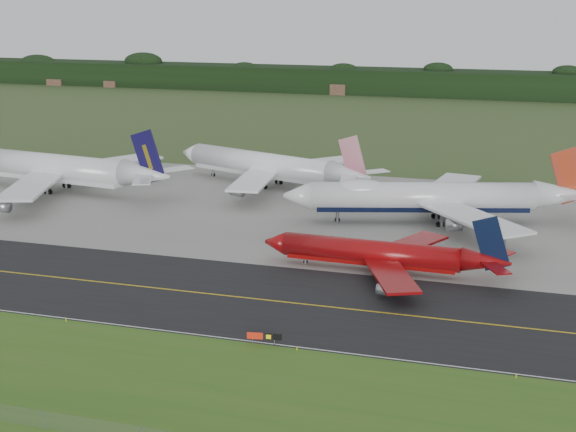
# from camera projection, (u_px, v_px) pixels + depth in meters

# --- Properties ---
(ground) EXTENTS (600.00, 600.00, 0.00)m
(ground) POSITION_uv_depth(u_px,v_px,m) (311.00, 295.00, 128.47)
(ground) COLOR #374420
(ground) RESTS_ON ground
(grass_verge) EXTENTS (400.00, 30.00, 0.01)m
(grass_verge) POSITION_uv_depth(u_px,v_px,m) (237.00, 396.00, 96.09)
(grass_verge) COLOR #305E1B
(grass_verge) RESTS_ON ground
(taxiway) EXTENTS (400.00, 32.00, 0.02)m
(taxiway) POSITION_uv_depth(u_px,v_px,m) (305.00, 304.00, 124.76)
(taxiway) COLOR black
(taxiway) RESTS_ON ground
(apron) EXTENTS (400.00, 78.00, 0.01)m
(apron) POSITION_uv_depth(u_px,v_px,m) (370.00, 215.00, 175.64)
(apron) COLOR gray
(apron) RESTS_ON ground
(taxiway_centreline) EXTENTS (400.00, 0.40, 0.00)m
(taxiway_centreline) POSITION_uv_depth(u_px,v_px,m) (305.00, 304.00, 124.76)
(taxiway_centreline) COLOR gold
(taxiway_centreline) RESTS_ON taxiway
(taxiway_edge_line) EXTENTS (400.00, 0.25, 0.00)m
(taxiway_edge_line) POSITION_uv_depth(u_px,v_px,m) (275.00, 344.00, 110.42)
(taxiway_edge_line) COLOR silver
(taxiway_edge_line) RESTS_ON taxiway
(horizon_treeline) EXTENTS (700.00, 25.00, 12.00)m
(horizon_treeline) POSITION_uv_depth(u_px,v_px,m) (458.00, 85.00, 380.26)
(horizon_treeline) COLOR black
(horizon_treeline) RESTS_ON ground
(jet_ba_747) EXTENTS (64.13, 52.02, 16.37)m
(jet_ba_747) POSITION_uv_depth(u_px,v_px,m) (433.00, 197.00, 168.23)
(jet_ba_747) COLOR silver
(jet_ba_747) RESTS_ON ground
(jet_red_737) EXTENTS (43.27, 35.34, 11.70)m
(jet_red_737) POSITION_uv_depth(u_px,v_px,m) (384.00, 254.00, 138.55)
(jet_red_737) COLOR maroon
(jet_red_737) RESTS_ON ground
(jet_navy_gold) EXTENTS (66.37, 57.35, 17.13)m
(jet_navy_gold) POSITION_uv_depth(u_px,v_px,m) (55.00, 168.00, 195.79)
(jet_navy_gold) COLOR white
(jet_navy_gold) RESTS_ON ground
(jet_star_tail) EXTENTS (57.03, 46.32, 15.49)m
(jet_star_tail) POSITION_uv_depth(u_px,v_px,m) (270.00, 166.00, 200.60)
(jet_star_tail) COLOR white
(jet_star_tail) RESTS_ON ground
(taxiway_sign) EXTENTS (4.81, 0.92, 1.61)m
(taxiway_sign) POSITION_uv_depth(u_px,v_px,m) (264.00, 336.00, 110.21)
(taxiway_sign) COLOR slate
(taxiway_sign) RESTS_ON ground
(edge_marker_left) EXTENTS (0.16, 0.16, 0.50)m
(edge_marker_left) POSITION_uv_depth(u_px,v_px,m) (66.00, 320.00, 118.13)
(edge_marker_left) COLOR yellow
(edge_marker_left) RESTS_ON ground
(edge_marker_center) EXTENTS (0.16, 0.16, 0.50)m
(edge_marker_center) POSITION_uv_depth(u_px,v_px,m) (297.00, 349.00, 108.51)
(edge_marker_center) COLOR yellow
(edge_marker_center) RESTS_ON ground
(edge_marker_right) EXTENTS (0.16, 0.16, 0.50)m
(edge_marker_right) POSITION_uv_depth(u_px,v_px,m) (516.00, 376.00, 100.72)
(edge_marker_right) COLOR yellow
(edge_marker_right) RESTS_ON ground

